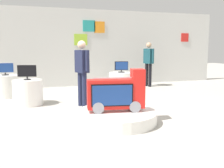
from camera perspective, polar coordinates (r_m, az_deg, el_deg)
The scene contains 12 objects.
ground_plane at distance 5.63m, azimuth 1.45°, elevation -7.00°, with size 30.00×30.00×0.00m, color #B2ADA3.
back_wall_display at distance 9.91m, azimuth -7.70°, elevation 7.89°, with size 11.77×0.13×2.88m.
main_display_pedestal at distance 5.12m, azimuth 0.81°, elevation -7.25°, with size 1.61×1.61×0.22m, color white.
novelty_firetruck_tv at distance 5.02m, azimuth 1.08°, elevation -2.30°, with size 1.14×0.49×0.83m.
display_pedestal_left_rear at distance 6.96m, azimuth -18.03°, elevation -1.75°, with size 0.75×0.75×0.65m, color white.
tv_on_left_rear at distance 6.89m, azimuth -18.22°, elevation 2.59°, with size 0.46×0.17×0.37m.
display_pedestal_center_rear at distance 8.56m, azimuth 2.06°, elevation 0.42°, with size 0.81×0.81×0.65m, color white.
tv_on_center_rear at distance 8.50m, azimuth 2.09°, elevation 3.84°, with size 0.44×0.22×0.36m.
display_pedestal_right_rear at distance 8.33m, azimuth -22.30°, elevation -0.39°, with size 0.81×0.81×0.65m, color white.
tv_on_right_rear at distance 8.27m, azimuth -22.49°, elevation 3.16°, with size 0.50×0.21×0.37m.
shopper_browsing_near_truck at distance 9.81m, azimuth 8.05°, elevation 5.10°, with size 0.29×0.55×1.65m.
shopper_browsing_rear at distance 6.40m, azimuth -6.63°, elevation 3.45°, with size 0.31×0.54×1.63m.
Camera 1 is at (-1.85, -5.12, 1.47)m, focal length 41.51 mm.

